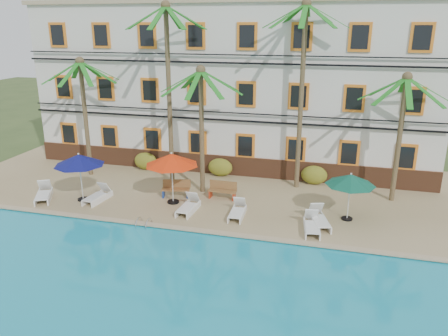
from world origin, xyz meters
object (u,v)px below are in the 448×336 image
(palm_c, at_px, (201,111))
(pool_ladder, at_px, (144,225))
(lounger_a, at_px, (44,194))
(lounger_e, at_px, (312,225))
(bench_left, at_px, (176,188))
(umbrella_green, at_px, (351,180))
(lounger_c, at_px, (189,206))
(palm_a, at_px, (84,100))
(palm_b, at_px, (168,74))
(palm_d, at_px, (302,74))
(bench_right, at_px, (223,190))
(umbrella_blue, at_px, (79,160))
(lounger_f, at_px, (319,219))
(umbrella_red, at_px, (172,160))
(lounger_d, at_px, (237,211))
(lounger_b, at_px, (98,196))
(palm_e, at_px, (402,119))

(palm_c, distance_m, pool_ladder, 6.72)
(palm_c, distance_m, lounger_a, 9.43)
(lounger_e, bearing_deg, bench_left, 162.58)
(umbrella_green, relative_size, lounger_c, 1.24)
(palm_a, relative_size, lounger_e, 3.69)
(palm_b, bearing_deg, bench_left, -63.97)
(palm_d, distance_m, bench_right, 7.40)
(palm_c, distance_m, bench_left, 4.33)
(palm_c, distance_m, lounger_c, 5.06)
(umbrella_blue, bearing_deg, lounger_a, -168.05)
(lounger_f, distance_m, bench_left, 7.81)
(umbrella_red, distance_m, lounger_a, 7.22)
(umbrella_red, bearing_deg, bench_right, 28.54)
(palm_b, bearing_deg, umbrella_green, -14.80)
(lounger_e, xyz_separation_m, lounger_f, (0.27, 0.71, 0.01))
(umbrella_red, distance_m, bench_right, 3.24)
(palm_d, distance_m, lounger_d, 8.06)
(palm_d, xyz_separation_m, umbrella_red, (-5.96, -3.98, -3.99))
(lounger_b, bearing_deg, lounger_a, -169.29)
(palm_e, bearing_deg, lounger_e, -128.83)
(lounger_c, xyz_separation_m, bench_left, (-1.32, 1.71, 0.19))
(palm_b, bearing_deg, umbrella_blue, -134.42)
(lounger_f, relative_size, pool_ladder, 2.76)
(lounger_c, height_order, bench_right, bench_right)
(lounger_b, bearing_deg, palm_d, 25.69)
(bench_right, relative_size, pool_ladder, 2.03)
(lounger_b, xyz_separation_m, lounger_e, (11.12, -0.70, 0.00))
(palm_b, relative_size, palm_e, 1.50)
(umbrella_red, bearing_deg, lounger_b, -168.82)
(palm_d, relative_size, bench_left, 6.43)
(umbrella_blue, distance_m, bench_right, 7.59)
(umbrella_blue, height_order, lounger_b, umbrella_blue)
(palm_c, relative_size, lounger_c, 3.65)
(palm_d, distance_m, umbrella_green, 6.39)
(umbrella_green, bearing_deg, umbrella_red, -178.76)
(palm_b, relative_size, palm_c, 1.46)
(umbrella_green, relative_size, lounger_a, 1.13)
(palm_a, relative_size, umbrella_green, 3.03)
(umbrella_blue, relative_size, bench_right, 1.71)
(lounger_c, height_order, lounger_f, lounger_f)
(bench_left, bearing_deg, palm_b, 116.03)
(palm_e, bearing_deg, lounger_b, -164.83)
(palm_c, distance_m, lounger_f, 8.17)
(umbrella_green, bearing_deg, palm_a, 169.80)
(palm_a, bearing_deg, lounger_a, -93.08)
(palm_d, height_order, lounger_a, palm_d)
(umbrella_green, relative_size, lounger_b, 1.23)
(umbrella_green, xyz_separation_m, lounger_d, (-5.12, -1.00, -1.72))
(palm_a, distance_m, lounger_e, 15.10)
(lounger_b, bearing_deg, bench_left, 23.22)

